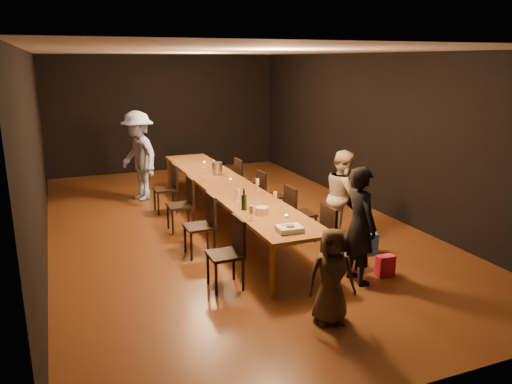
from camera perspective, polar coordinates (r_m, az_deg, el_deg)
name	(u,v)px	position (r m, az deg, el deg)	size (l,w,h in m)	color
ground	(227,225)	(9.00, -3.29, -3.74)	(10.00, 10.00, 0.00)	#4D2F13
room_shell	(226,108)	(8.56, -3.49, 9.54)	(6.04, 10.04, 3.02)	black
table	(227,187)	(8.80, -3.35, 0.59)	(0.90, 6.00, 0.75)	brown
chair_right_0	(340,237)	(7.13, 9.53, -5.04)	(0.42, 0.42, 0.93)	black
chair_right_1	(301,213)	(8.12, 5.13, -2.41)	(0.42, 0.42, 0.93)	black
chair_right_2	(271,195)	(9.16, 1.71, -0.35)	(0.42, 0.42, 0.93)	black
chair_right_3	(247,181)	(10.23, -1.00, 1.29)	(0.42, 0.42, 0.93)	black
chair_left_0	(225,254)	(6.45, -3.57, -7.05)	(0.42, 0.42, 0.93)	black
chair_left_1	(199,226)	(7.53, -6.50, -3.85)	(0.42, 0.42, 0.93)	black
chair_left_2	(180,205)	(8.64, -8.67, -1.46)	(0.42, 0.42, 0.93)	black
chair_left_3	(165,189)	(9.77, -10.34, 0.39)	(0.42, 0.42, 0.93)	black
woman_birthday	(360,225)	(6.64, 11.77, -3.75)	(0.57, 0.38, 1.57)	black
woman_tan	(344,196)	(8.12, 9.98, -0.50)	(0.73, 0.57, 1.50)	beige
man_blue	(138,156)	(10.68, -13.28, 4.03)	(1.20, 0.69, 1.86)	#95ADE6
child	(332,276)	(5.66, 8.63, -9.50)	(0.54, 0.35, 1.10)	#433526
gift_bag_red	(385,266)	(7.11, 14.55, -8.16)	(0.25, 0.13, 0.29)	#D62045
gift_bag_blue	(368,244)	(7.78, 12.64, -5.79)	(0.27, 0.18, 0.34)	#2859AE
birthday_cake	(290,229)	(6.37, 3.86, -4.24)	(0.33, 0.27, 0.07)	white
plate_stack	(262,211)	(7.06, 0.67, -2.15)	(0.19, 0.19, 0.11)	white
champagne_bottle	(244,199)	(7.23, -1.38, -0.78)	(0.08, 0.08, 0.34)	black
ice_bucket	(217,168)	(9.58, -4.48, 2.74)	(0.21, 0.21, 0.23)	#B8B9BD
wineglass_0	(251,213)	(6.79, -0.52, -2.41)	(0.06, 0.06, 0.21)	beige
wineglass_1	(275,199)	(7.49, 2.20, -0.76)	(0.06, 0.06, 0.21)	beige
wineglass_2	(238,195)	(7.66, -2.08, -0.39)	(0.06, 0.06, 0.21)	silver
wineglass_3	(257,185)	(8.31, 0.17, 0.84)	(0.06, 0.06, 0.21)	beige
wineglass_4	(204,173)	(9.22, -6.01, 2.17)	(0.06, 0.06, 0.21)	silver
wineglass_5	(214,165)	(9.88, -4.85, 3.05)	(0.06, 0.06, 0.21)	silver
tealight_near	(286,216)	(6.95, 3.48, -2.78)	(0.05, 0.05, 0.03)	#B2B7B2
tealight_mid	(230,180)	(9.05, -2.94, 1.41)	(0.05, 0.05, 0.03)	#B2B7B2
tealight_far	(204,163)	(10.60, -5.92, 3.35)	(0.05, 0.05, 0.03)	#B2B7B2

